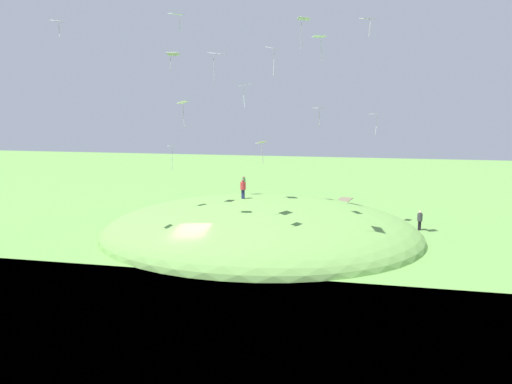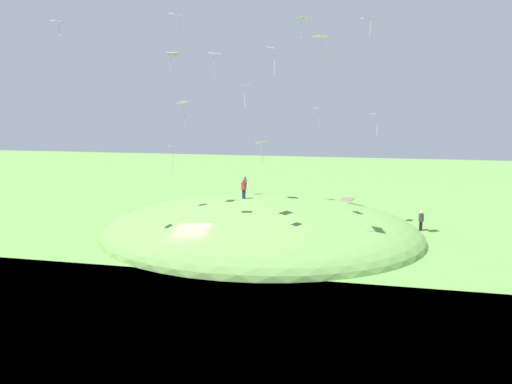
% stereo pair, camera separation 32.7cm
% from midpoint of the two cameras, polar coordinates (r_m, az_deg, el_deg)
% --- Properties ---
extents(ground_plane, '(160.00, 160.00, 0.00)m').
position_cam_midpoint_polar(ground_plane, '(37.56, -7.00, -7.48)').
color(ground_plane, '#629645').
extents(grass_hill, '(24.17, 27.49, 6.11)m').
position_cam_midpoint_polar(grass_hill, '(44.12, 0.71, -4.85)').
color(grass_hill, '#699D4A').
rests_on(grass_hill, ground_plane).
extents(dirt_path, '(11.31, 3.63, 0.04)m').
position_cam_midpoint_polar(dirt_path, '(57.84, 9.21, -1.52)').
color(dirt_path, '#70634D').
rests_on(dirt_path, ground_plane).
extents(person_with_child, '(0.62, 0.62, 1.70)m').
position_cam_midpoint_polar(person_with_child, '(44.24, -1.16, 0.59)').
color(person_with_child, '#1D254C').
rests_on(person_with_child, grass_hill).
extents(person_on_hilltop, '(0.57, 0.57, 1.80)m').
position_cam_midpoint_polar(person_on_hilltop, '(47.86, 18.12, -2.81)').
color(person_on_hilltop, black).
rests_on(person_on_hilltop, ground_plane).
extents(person_walking_path, '(0.44, 0.44, 1.76)m').
position_cam_midpoint_polar(person_walking_path, '(51.34, -1.05, 1.06)').
color(person_walking_path, black).
rests_on(person_walking_path, grass_hill).
extents(kite_0, '(1.16, 0.98, 2.32)m').
position_cam_midpoint_polar(kite_0, '(43.34, 2.13, 15.58)').
color(kite_0, white).
extents(kite_2, '(1.05, 0.78, 2.29)m').
position_cam_midpoint_polar(kite_2, '(41.15, -7.86, 9.70)').
color(kite_2, silver).
extents(kite_3, '(1.11, 1.25, 1.96)m').
position_cam_midpoint_polar(kite_3, '(42.71, 7.41, 16.70)').
color(kite_3, silver).
extents(kite_4, '(1.37, 1.33, 1.46)m').
position_cam_midpoint_polar(kite_4, '(44.58, -8.56, 18.95)').
color(kite_4, white).
extents(kite_5, '(1.38, 1.20, 1.93)m').
position_cam_midpoint_polar(kite_5, '(42.47, -0.98, 11.75)').
color(kite_5, white).
extents(kite_6, '(1.02, 0.98, 1.37)m').
position_cam_midpoint_polar(kite_6, '(38.71, 7.29, 9.17)').
color(kite_6, silver).
extents(kite_7, '(0.90, 0.88, 2.10)m').
position_cam_midpoint_polar(kite_7, '(41.30, -9.01, 4.86)').
color(kite_7, white).
extents(kite_8, '(1.29, 1.18, 2.05)m').
position_cam_midpoint_polar(kite_8, '(35.83, -4.13, 14.99)').
color(kite_8, white).
extents(kite_9, '(1.23, 0.99, 2.13)m').
position_cam_midpoint_polar(kite_9, '(33.71, 5.56, 18.53)').
color(kite_9, white).
extents(kite_10, '(1.00, 0.87, 1.88)m').
position_cam_midpoint_polar(kite_10, '(47.29, 13.34, 8.31)').
color(kite_10, white).
extents(kite_11, '(0.82, 0.73, 1.04)m').
position_cam_midpoint_polar(kite_11, '(35.97, -21.02, 17.26)').
color(kite_11, silver).
extents(kite_12, '(1.09, 1.20, 1.44)m').
position_cam_midpoint_polar(kite_12, '(41.24, 12.61, 18.28)').
color(kite_12, white).
extents(kite_13, '(0.64, 0.86, 1.24)m').
position_cam_midpoint_polar(kite_13, '(36.41, -8.99, 14.87)').
color(kite_13, white).
extents(kite_14, '(0.88, 0.80, 1.49)m').
position_cam_midpoint_polar(kite_14, '(34.61, 0.90, 5.41)').
color(kite_14, white).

